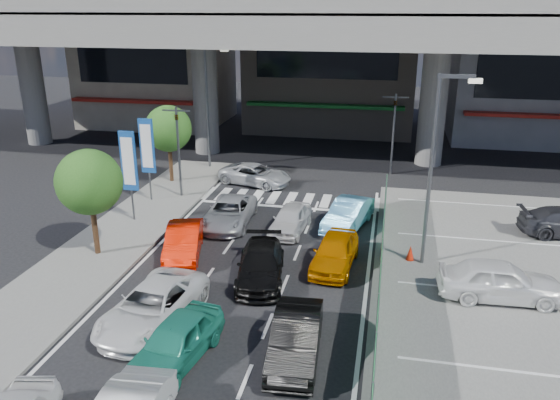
% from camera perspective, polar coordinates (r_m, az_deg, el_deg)
% --- Properties ---
extents(ground, '(120.00, 120.00, 0.00)m').
position_cam_1_polar(ground, '(19.68, -5.96, -12.45)').
color(ground, black).
rests_on(ground, ground).
extents(parking_lot, '(12.00, 28.00, 0.06)m').
position_cam_1_polar(parking_lot, '(21.42, 25.94, -11.58)').
color(parking_lot, '#5E5E5C').
rests_on(parking_lot, ground).
extents(sidewalk_left, '(4.00, 30.00, 0.12)m').
position_cam_1_polar(sidewalk_left, '(25.52, -18.47, -5.35)').
color(sidewalk_left, '#5E5E5C').
rests_on(sidewalk_left, ground).
extents(fence_run, '(0.16, 22.00, 1.80)m').
position_cam_1_polar(fence_run, '(19.34, 10.28, -10.20)').
color(fence_run, '#216136').
rests_on(fence_run, ground).
extents(expressway, '(64.00, 14.00, 10.75)m').
position_cam_1_polar(expressway, '(38.21, 3.81, 17.22)').
color(expressway, slate).
rests_on(expressway, ground).
extents(building_west, '(12.00, 10.90, 13.00)m').
position_cam_1_polar(building_west, '(52.45, -12.83, 15.00)').
color(building_west, gray).
rests_on(building_west, ground).
extents(building_center, '(14.00, 10.90, 15.00)m').
position_cam_1_polar(building_center, '(49.15, 5.63, 16.26)').
color(building_center, gray).
rests_on(building_center, ground).
extents(building_east, '(12.00, 10.90, 12.00)m').
position_cam_1_polar(building_east, '(49.17, 24.79, 12.84)').
color(building_east, gray).
rests_on(building_east, ground).
extents(traffic_light_left, '(1.60, 1.24, 5.20)m').
position_cam_1_polar(traffic_light_left, '(30.78, -10.68, 7.22)').
color(traffic_light_left, '#595B60').
rests_on(traffic_light_left, ground).
extents(traffic_light_right, '(1.60, 1.24, 5.20)m').
position_cam_1_polar(traffic_light_right, '(35.42, 11.88, 8.77)').
color(traffic_light_right, '#595B60').
rests_on(traffic_light_right, ground).
extents(street_lamp_right, '(1.65, 0.22, 8.00)m').
position_cam_1_polar(street_lamp_right, '(22.62, 16.05, 4.43)').
color(street_lamp_right, '#595B60').
rests_on(street_lamp_right, ground).
extents(street_lamp_left, '(1.65, 0.22, 8.00)m').
position_cam_1_polar(street_lamp_left, '(36.19, -7.39, 10.59)').
color(street_lamp_left, '#595B60').
rests_on(street_lamp_left, ground).
extents(signboard_near, '(0.80, 0.14, 4.70)m').
position_cam_1_polar(signboard_near, '(27.88, -15.52, 3.67)').
color(signboard_near, '#595B60').
rests_on(signboard_near, ground).
extents(signboard_far, '(0.80, 0.14, 4.70)m').
position_cam_1_polar(signboard_far, '(30.64, -13.71, 5.26)').
color(signboard_far, '#595B60').
rests_on(signboard_far, ground).
extents(tree_near, '(2.80, 2.80, 4.80)m').
position_cam_1_polar(tree_near, '(24.36, -19.31, 1.76)').
color(tree_near, '#382314').
rests_on(tree_near, ground).
extents(tree_far, '(2.80, 2.80, 4.80)m').
position_cam_1_polar(tree_far, '(33.76, -11.59, 7.30)').
color(tree_far, '#382314').
rests_on(tree_far, ground).
extents(sedan_white_mid_left, '(2.84, 5.19, 1.38)m').
position_cam_1_polar(sedan_white_mid_left, '(19.59, -13.16, -10.72)').
color(sedan_white_mid_left, white).
rests_on(sedan_white_mid_left, ground).
extents(taxi_teal_mid, '(2.30, 4.27, 1.38)m').
position_cam_1_polar(taxi_teal_mid, '(17.62, -10.81, -14.32)').
color(taxi_teal_mid, '#238D74').
rests_on(taxi_teal_mid, ground).
extents(hatch_black_mid_right, '(1.72, 4.25, 1.37)m').
position_cam_1_polar(hatch_black_mid_right, '(17.48, 1.65, -14.25)').
color(hatch_black_mid_right, black).
rests_on(hatch_black_mid_right, ground).
extents(taxi_orange_left, '(2.43, 4.33, 1.35)m').
position_cam_1_polar(taxi_orange_left, '(24.31, -10.04, -4.27)').
color(taxi_orange_left, red).
rests_on(taxi_orange_left, ground).
extents(sedan_black_mid, '(2.51, 4.67, 1.29)m').
position_cam_1_polar(sedan_black_mid, '(21.95, -2.04, -6.79)').
color(sedan_black_mid, black).
rests_on(sedan_black_mid, ground).
extents(taxi_orange_right, '(1.96, 4.17, 1.38)m').
position_cam_1_polar(taxi_orange_right, '(23.04, 5.75, -5.42)').
color(taxi_orange_right, '#BB6200').
rests_on(taxi_orange_right, ground).
extents(wagon_silver_front_left, '(2.30, 4.68, 1.28)m').
position_cam_1_polar(wagon_silver_front_left, '(27.38, -5.35, -1.32)').
color(wagon_silver_front_left, '#A3A5AA').
rests_on(wagon_silver_front_left, ground).
extents(sedan_white_front_mid, '(1.82, 3.84, 1.27)m').
position_cam_1_polar(sedan_white_front_mid, '(26.47, 1.10, -2.01)').
color(sedan_white_front_mid, silver).
rests_on(sedan_white_front_mid, ground).
extents(kei_truck_front_right, '(2.46, 4.42, 1.38)m').
position_cam_1_polar(kei_truck_front_right, '(27.13, 7.14, -1.48)').
color(kei_truck_front_right, '#62B4E5').
rests_on(kei_truck_front_right, ground).
extents(crossing_wagon_silver, '(4.85, 3.17, 1.24)m').
position_cam_1_polar(crossing_wagon_silver, '(33.46, -2.59, 2.68)').
color(crossing_wagon_silver, '#B4B7BC').
rests_on(crossing_wagon_silver, ground).
extents(parked_sedan_white, '(4.52, 1.98, 1.52)m').
position_cam_1_polar(parked_sedan_white, '(22.00, 22.00, -7.79)').
color(parked_sedan_white, white).
rests_on(parked_sedan_white, parking_lot).
extents(traffic_cone, '(0.42, 0.42, 0.67)m').
position_cam_1_polar(traffic_cone, '(24.21, 13.46, -5.37)').
color(traffic_cone, red).
rests_on(traffic_cone, parking_lot).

